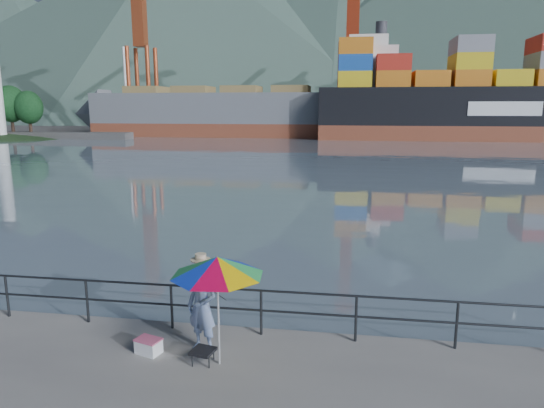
{
  "coord_description": "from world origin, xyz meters",
  "views": [
    {
      "loc": [
        4.72,
        -7.83,
        4.83
      ],
      "look_at": [
        2.57,
        6.0,
        2.0
      ],
      "focal_mm": 32.0,
      "sensor_mm": 36.0,
      "label": 1
    }
  ],
  "objects": [
    {
      "name": "port_cranes",
      "position": [
        31.0,
        84.0,
        16.0
      ],
      "size": [
        116.0,
        28.0,
        38.4
      ],
      "color": "#BF4C25",
      "rests_on": "ground"
    },
    {
      "name": "cooler_bag",
      "position": [
        0.93,
        0.56,
        0.14
      ],
      "size": [
        0.55,
        0.44,
        0.27
      ],
      "primitive_type": "cube",
      "rotation": [
        0.0,
        0.0,
        -0.31
      ],
      "color": "white",
      "rests_on": "ground"
    },
    {
      "name": "container_stacks",
      "position": [
        35.84,
        93.73,
        3.06
      ],
      "size": [
        58.0,
        8.4,
        7.8
      ],
      "color": "#267F3F",
      "rests_on": "ground"
    },
    {
      "name": "harbor_water",
      "position": [
        0.0,
        130.0,
        0.0
      ],
      "size": [
        500.0,
        280.0,
        0.0
      ],
      "primitive_type": "cube",
      "color": "slate",
      "rests_on": "ground"
    },
    {
      "name": "fishing_rod",
      "position": [
        1.86,
        1.84,
        0.0
      ],
      "size": [
        0.27,
        1.64,
        1.17
      ],
      "primitive_type": "cylinder",
      "rotation": [
        0.96,
        0.0,
        -0.16
      ],
      "color": "black",
      "rests_on": "ground"
    },
    {
      "name": "guardrail",
      "position": [
        0.0,
        1.7,
        0.52
      ],
      "size": [
        22.0,
        0.06,
        1.03
      ],
      "color": "#2D3033",
      "rests_on": "ground"
    },
    {
      "name": "folding_stool",
      "position": [
        2.11,
        0.36,
        0.14
      ],
      "size": [
        0.49,
        0.49,
        0.27
      ],
      "color": "black",
      "rests_on": "ground"
    },
    {
      "name": "beach_umbrella",
      "position": [
        2.42,
        0.38,
        1.95
      ],
      "size": [
        2.19,
        2.19,
        2.14
      ],
      "color": "white",
      "rests_on": "ground"
    },
    {
      "name": "fisherman",
      "position": [
        1.97,
        0.83,
        0.94
      ],
      "size": [
        0.81,
        0.69,
        1.88
      ],
      "primitive_type": "imported",
      "rotation": [
        0.0,
        0.0,
        -0.42
      ],
      "color": "#224A93",
      "rests_on": "ground"
    },
    {
      "name": "mountains",
      "position": [
        38.82,
        207.75,
        35.55
      ],
      "size": [
        600.0,
        332.8,
        80.0
      ],
      "color": "#385147",
      "rests_on": "ground"
    },
    {
      "name": "container_ship",
      "position": [
        28.29,
        70.9,
        5.9
      ],
      "size": [
        52.8,
        8.8,
        18.1
      ],
      "color": "brown",
      "rests_on": "ground"
    },
    {
      "name": "far_dock",
      "position": [
        10.0,
        93.0,
        0.0
      ],
      "size": [
        200.0,
        40.0,
        0.4
      ],
      "primitive_type": "cube",
      "color": "#514F4C",
      "rests_on": "ground"
    },
    {
      "name": "bulk_carrier",
      "position": [
        -8.57,
        74.87,
        4.06
      ],
      "size": [
        56.41,
        9.76,
        14.5
      ],
      "color": "brown",
      "rests_on": "ground"
    }
  ]
}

